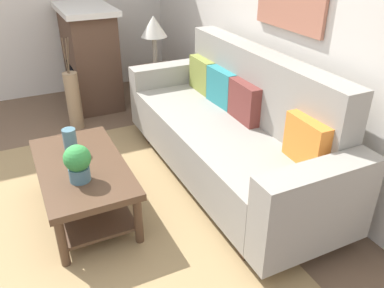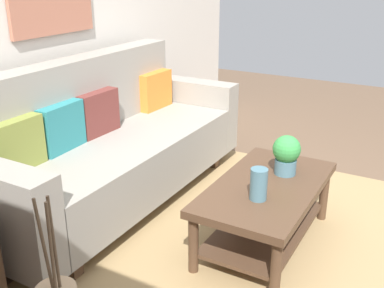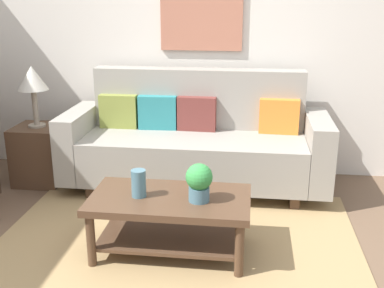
{
  "view_description": "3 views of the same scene",
  "coord_description": "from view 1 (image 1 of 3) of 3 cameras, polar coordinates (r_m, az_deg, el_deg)",
  "views": [
    {
      "loc": [
        2.5,
        0.01,
        1.91
      ],
      "look_at": [
        0.19,
        1.12,
        0.52
      ],
      "focal_mm": 36.98,
      "sensor_mm": 36.0,
      "label": 1
    },
    {
      "loc": [
        -2.5,
        -0.52,
        1.7
      ],
      "look_at": [
        -0.07,
        0.85,
        0.62
      ],
      "focal_mm": 43.21,
      "sensor_mm": 36.0,
      "label": 2
    },
    {
      "loc": [
        0.5,
        -2.59,
        1.76
      ],
      "look_at": [
        0.08,
        0.75,
        0.68
      ],
      "focal_mm": 44.29,
      "sensor_mm": 36.0,
      "label": 3
    }
  ],
  "objects": [
    {
      "name": "side_table",
      "position": [
        4.56,
        -5.12,
        7.44
      ],
      "size": [
        0.44,
        0.44,
        0.56
      ],
      "primitive_type": "cube",
      "color": "#513826",
      "rests_on": "ground_plane"
    },
    {
      "name": "area_rug",
      "position": [
        3.18,
        -11.85,
        -8.97
      ],
      "size": [
        2.66,
        1.89,
        0.01
      ],
      "primitive_type": "cube",
      "color": "#A38456",
      "rests_on": "ground_plane"
    },
    {
      "name": "throw_pillow_teal",
      "position": [
        3.56,
        4.41,
        8.16
      ],
      "size": [
        0.37,
        0.14,
        0.32
      ],
      "primitive_type": "cube",
      "rotation": [
        0.0,
        0.0,
        0.05
      ],
      "color": "teal",
      "rests_on": "couch"
    },
    {
      "name": "floor_vase_branch_c",
      "position": [
        4.26,
        -17.87,
        12.03
      ],
      "size": [
        0.01,
        0.02,
        0.36
      ],
      "primitive_type": "cylinder",
      "rotation": [
        0.02,
        0.0,
        0.0
      ],
      "color": "brown",
      "rests_on": "floor_vase"
    },
    {
      "name": "throw_pillow_maroon",
      "position": [
        3.26,
        7.72,
        6.03
      ],
      "size": [
        0.36,
        0.13,
        0.32
      ],
      "primitive_type": "cube",
      "rotation": [
        0.0,
        0.0,
        -0.03
      ],
      "color": "brown",
      "rests_on": "couch"
    },
    {
      "name": "wall_back",
      "position": [
        3.32,
        14.76,
        17.88
      ],
      "size": [
        5.51,
        0.1,
        2.7
      ],
      "primitive_type": "cube",
      "color": "silver",
      "rests_on": "ground_plane"
    },
    {
      "name": "potted_plant_tabletop",
      "position": [
        2.7,
        -16.15,
        -2.53
      ],
      "size": [
        0.18,
        0.18,
        0.26
      ],
      "color": "slate",
      "rests_on": "coffee_table"
    },
    {
      "name": "throw_pillow_olive",
      "position": [
        3.87,
        1.6,
        9.94
      ],
      "size": [
        0.36,
        0.12,
        0.32
      ],
      "primitive_type": "cube",
      "rotation": [
        0.0,
        0.0,
        0.0
      ],
      "color": "olive",
      "rests_on": "couch"
    },
    {
      "name": "fireplace",
      "position": [
        4.98,
        -14.51,
        12.17
      ],
      "size": [
        1.02,
        0.58,
        1.16
      ],
      "color": "brown",
      "rests_on": "ground_plane"
    },
    {
      "name": "throw_pillow_orange",
      "position": [
        2.72,
        16.31,
        0.35
      ],
      "size": [
        0.37,
        0.14,
        0.32
      ],
      "primitive_type": "cube",
      "rotation": [
        0.0,
        0.0,
        -0.05
      ],
      "color": "orange",
      "rests_on": "couch"
    },
    {
      "name": "table_lamp",
      "position": [
        4.36,
        -5.54,
        16.23
      ],
      "size": [
        0.28,
        0.28,
        0.57
      ],
      "color": "gray",
      "rests_on": "side_table"
    },
    {
      "name": "ground_plane",
      "position": [
        3.15,
        -20.77,
        -11.07
      ],
      "size": [
        9.51,
        9.51,
        0.0
      ],
      "primitive_type": "plane",
      "color": "brown"
    },
    {
      "name": "couch",
      "position": [
        3.3,
        5.62,
        1.7
      ],
      "size": [
        2.39,
        0.84,
        1.08
      ],
      "color": "gray",
      "rests_on": "ground_plane"
    },
    {
      "name": "floor_vase_branch_b",
      "position": [
        4.27,
        -17.41,
        12.11
      ],
      "size": [
        0.01,
        0.05,
        0.36
      ],
      "primitive_type": "cylinder",
      "rotation": [
        -0.11,
        -0.0,
        0.0
      ],
      "color": "brown",
      "rests_on": "floor_vase"
    },
    {
      "name": "floor_vase",
      "position": [
        4.41,
        -16.69,
        5.96
      ],
      "size": [
        0.15,
        0.15,
        0.62
      ],
      "primitive_type": "cylinder",
      "color": "tan",
      "rests_on": "ground_plane"
    },
    {
      "name": "tabletop_vase",
      "position": [
        3.09,
        -17.17,
        0.44
      ],
      "size": [
        0.1,
        0.1,
        0.19
      ],
      "primitive_type": "cylinder",
      "color": "slate",
      "rests_on": "coffee_table"
    },
    {
      "name": "coffee_table",
      "position": [
        3.01,
        -15.45,
        -4.7
      ],
      "size": [
        1.1,
        0.6,
        0.43
      ],
      "color": "#513826",
      "rests_on": "ground_plane"
    },
    {
      "name": "floor_vase_branch_a",
      "position": [
        4.24,
        -17.57,
        11.97
      ],
      "size": [
        0.02,
        0.03,
        0.36
      ],
      "primitive_type": "cylinder",
      "rotation": [
        -0.04,
        0.02,
        0.0
      ],
      "color": "brown",
      "rests_on": "floor_vase"
    }
  ]
}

